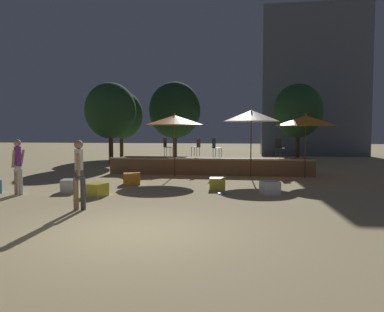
# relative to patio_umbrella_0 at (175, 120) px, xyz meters

# --- Properties ---
(ground_plane) EXTENTS (120.00, 120.00, 0.00)m
(ground_plane) POSITION_rel_patio_umbrella_0_xyz_m (1.03, -9.51, -2.52)
(ground_plane) COLOR tan
(wooden_deck) EXTENTS (9.47, 2.34, 0.79)m
(wooden_deck) POSITION_rel_patio_umbrella_0_xyz_m (1.49, 1.62, -2.16)
(wooden_deck) COLOR olive
(wooden_deck) RESTS_ON ground
(patio_umbrella_0) EXTENTS (2.60, 2.60, 2.81)m
(patio_umbrella_0) POSITION_rel_patio_umbrella_0_xyz_m (0.00, 0.00, 0.00)
(patio_umbrella_0) COLOR brown
(patio_umbrella_0) RESTS_ON ground
(patio_umbrella_1) EXTENTS (2.43, 2.43, 3.02)m
(patio_umbrella_1) POSITION_rel_patio_umbrella_0_xyz_m (3.39, 0.14, 0.18)
(patio_umbrella_1) COLOR brown
(patio_umbrella_1) RESTS_ON ground
(patio_umbrella_2) EXTENTS (2.61, 2.61, 2.78)m
(patio_umbrella_2) POSITION_rel_patio_umbrella_0_xyz_m (5.71, 0.17, -0.04)
(patio_umbrella_2) COLOR brown
(patio_umbrella_2) RESTS_ON ground
(cube_seat_0) EXTENTS (0.71, 0.71, 0.39)m
(cube_seat_0) POSITION_rel_patio_umbrella_0_xyz_m (-1.36, -5.58, -2.32)
(cube_seat_0) COLOR yellow
(cube_seat_0) RESTS_ON ground
(cube_seat_2) EXTENTS (0.78, 0.78, 0.42)m
(cube_seat_2) POSITION_rel_patio_umbrella_0_xyz_m (-1.08, -2.87, -2.31)
(cube_seat_2) COLOR orange
(cube_seat_2) RESTS_ON ground
(cube_seat_3) EXTENTS (0.58, 0.58, 0.39)m
(cube_seat_3) POSITION_rel_patio_umbrella_0_xyz_m (2.24, -3.60, -2.32)
(cube_seat_3) COLOR yellow
(cube_seat_3) RESTS_ON ground
(cube_seat_4) EXTENTS (0.68, 0.68, 0.43)m
(cube_seat_4) POSITION_rel_patio_umbrella_0_xyz_m (3.98, -4.48, -2.31)
(cube_seat_4) COLOR white
(cube_seat_4) RESTS_ON ground
(cube_seat_5) EXTENTS (0.73, 0.73, 0.41)m
(cube_seat_5) POSITION_rel_patio_umbrella_0_xyz_m (-2.54, -4.89, -2.31)
(cube_seat_5) COLOR white
(cube_seat_5) RESTS_ON ground
(person_0) EXTENTS (0.29, 0.53, 1.77)m
(person_0) POSITION_rel_patio_umbrella_0_xyz_m (-0.92, -7.64, -1.55)
(person_0) COLOR #3F3F47
(person_0) RESTS_ON ground
(person_1) EXTENTS (0.30, 0.52, 1.75)m
(person_1) POSITION_rel_patio_umbrella_0_xyz_m (-3.89, -5.71, -1.57)
(person_1) COLOR white
(person_1) RESTS_ON ground
(bistro_chair_0) EXTENTS (0.48, 0.48, 0.90)m
(bistro_chair_0) POSITION_rel_patio_umbrella_0_xyz_m (4.70, 1.33, -1.19)
(bistro_chair_0) COLOR #2D3338
(bistro_chair_0) RESTS_ON wooden_deck
(bistro_chair_1) EXTENTS (0.41, 0.41, 0.90)m
(bistro_chair_1) POSITION_rel_patio_umbrella_0_xyz_m (-0.75, 1.70, -1.19)
(bistro_chair_1) COLOR #2D3338
(bistro_chair_1) RESTS_ON wooden_deck
(bistro_chair_2) EXTENTS (0.44, 0.44, 0.90)m
(bistro_chair_2) POSITION_rel_patio_umbrella_0_xyz_m (0.76, 1.87, -1.19)
(bistro_chair_2) COLOR #47474C
(bistro_chair_2) RESTS_ON wooden_deck
(bistro_chair_3) EXTENTS (0.43, 0.42, 0.90)m
(bistro_chair_3) POSITION_rel_patio_umbrella_0_xyz_m (1.75, 1.05, -1.19)
(bistro_chair_3) COLOR #1E4C47
(bistro_chair_3) RESTS_ON wooden_deck
(frisbee_disc) EXTENTS (0.27, 0.27, 0.03)m
(frisbee_disc) POSITION_rel_patio_umbrella_0_xyz_m (2.46, -4.61, -2.50)
(frisbee_disc) COLOR #33B2D8
(frisbee_disc) RESTS_ON ground
(background_tree_0) EXTENTS (3.37, 3.37, 5.19)m
(background_tree_0) POSITION_rel_patio_umbrella_0_xyz_m (-6.54, 11.51, 0.81)
(background_tree_0) COLOR #3D2B1C
(background_tree_0) RESTS_ON ground
(background_tree_1) EXTENTS (3.22, 3.22, 5.12)m
(background_tree_1) POSITION_rel_patio_umbrella_0_xyz_m (-5.37, 6.20, 0.82)
(background_tree_1) COLOR #3D2B1C
(background_tree_1) RESTS_ON ground
(background_tree_2) EXTENTS (3.56, 3.56, 5.47)m
(background_tree_2) POSITION_rel_patio_umbrella_0_xyz_m (-1.81, 9.11, 0.99)
(background_tree_2) COLOR #3D2B1C
(background_tree_2) RESTS_ON ground
(background_tree_3) EXTENTS (3.22, 3.22, 5.17)m
(background_tree_3) POSITION_rel_patio_umbrella_0_xyz_m (6.49, 9.12, 0.87)
(background_tree_3) COLOR #3D2B1C
(background_tree_3) RESTS_ON ground
(distant_building) EXTENTS (8.63, 4.65, 12.49)m
(distant_building) POSITION_rel_patio_umbrella_0_xyz_m (8.68, 17.62, 3.73)
(distant_building) COLOR #4C5666
(distant_building) RESTS_ON ground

